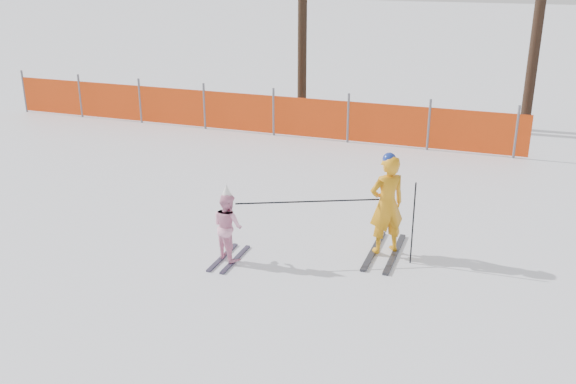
% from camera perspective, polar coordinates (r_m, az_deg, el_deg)
% --- Properties ---
extents(ground, '(120.00, 120.00, 0.00)m').
position_cam_1_polar(ground, '(9.94, -0.97, -6.36)').
color(ground, white).
rests_on(ground, ground).
extents(adult, '(0.69, 1.49, 1.67)m').
position_cam_1_polar(adult, '(10.05, 8.77, -1.14)').
color(adult, black).
rests_on(adult, ground).
extents(child, '(0.65, 1.02, 1.25)m').
position_cam_1_polar(child, '(9.88, -5.38, -2.99)').
color(child, black).
rests_on(child, ground).
extents(ski_poles, '(2.60, 0.94, 1.32)m').
position_cam_1_polar(ski_poles, '(9.79, 5.24, -1.58)').
color(ski_poles, black).
rests_on(ski_poles, ground).
extents(safety_fence, '(14.35, 0.06, 1.25)m').
position_cam_1_polar(safety_fence, '(17.14, -3.97, 7.11)').
color(safety_fence, '#595960').
rests_on(safety_fence, ground).
extents(tree_trunks, '(8.30, 1.76, 6.55)m').
position_cam_1_polar(tree_trunks, '(18.26, 16.95, 15.27)').
color(tree_trunks, black).
rests_on(tree_trunks, ground).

